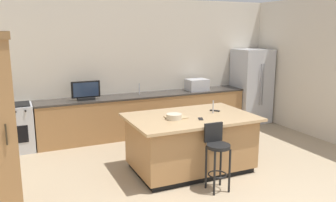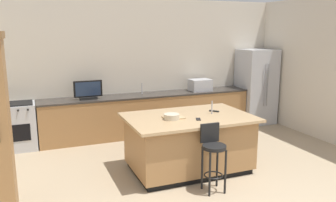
% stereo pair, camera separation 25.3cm
% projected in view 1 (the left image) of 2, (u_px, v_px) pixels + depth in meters
% --- Properties ---
extents(wall_back, '(6.89, 0.12, 2.94)m').
position_uv_depth(wall_back, '(142.00, 66.00, 7.78)').
color(wall_back, beige).
rests_on(wall_back, ground_plane).
extents(wall_right, '(0.12, 5.08, 2.94)m').
position_uv_depth(wall_right, '(332.00, 71.00, 7.00)').
color(wall_right, beige).
rests_on(wall_right, ground_plane).
extents(counter_back, '(4.67, 0.62, 0.90)m').
position_uv_depth(counter_back, '(147.00, 114.00, 7.64)').
color(counter_back, '#9E7042').
rests_on(counter_back, ground_plane).
extents(kitchen_island, '(2.03, 1.33, 0.92)m').
position_uv_depth(kitchen_island, '(190.00, 142.00, 5.69)').
color(kitchen_island, black).
rests_on(kitchen_island, ground_plane).
extents(refrigerator, '(0.82, 0.77, 1.82)m').
position_uv_depth(refrigerator, '(251.00, 86.00, 8.59)').
color(refrigerator, '#B7BABF').
rests_on(refrigerator, ground_plane).
extents(range_oven, '(0.76, 0.63, 0.92)m').
position_uv_depth(range_oven, '(12.00, 128.00, 6.54)').
color(range_oven, '#B7BABF').
rests_on(range_oven, ground_plane).
extents(microwave, '(0.48, 0.36, 0.26)m').
position_uv_depth(microwave, '(197.00, 85.00, 8.02)').
color(microwave, '#B7BABF').
rests_on(microwave, counter_back).
extents(tv_monitor, '(0.57, 0.16, 0.38)m').
position_uv_depth(tv_monitor, '(86.00, 91.00, 6.93)').
color(tv_monitor, black).
rests_on(tv_monitor, counter_back).
extents(sink_faucet_back, '(0.02, 0.02, 0.24)m').
position_uv_depth(sink_faucet_back, '(139.00, 89.00, 7.56)').
color(sink_faucet_back, '#B2B2B7').
rests_on(sink_faucet_back, counter_back).
extents(sink_faucet_island, '(0.02, 0.02, 0.22)m').
position_uv_depth(sink_faucet_island, '(213.00, 107.00, 5.74)').
color(sink_faucet_island, '#B2B2B7').
rests_on(sink_faucet_island, kitchen_island).
extents(bar_stool_center, '(0.34, 0.34, 0.97)m').
position_uv_depth(bar_stool_center, '(217.00, 151.00, 4.94)').
color(bar_stool_center, black).
rests_on(bar_stool_center, ground_plane).
extents(fruit_bowl, '(0.24, 0.24, 0.09)m').
position_uv_depth(fruit_bowl, '(174.00, 117.00, 5.37)').
color(fruit_bowl, beige).
rests_on(fruit_bowl, kitchen_island).
extents(cell_phone, '(0.12, 0.17, 0.01)m').
position_uv_depth(cell_phone, '(201.00, 119.00, 5.40)').
color(cell_phone, black).
rests_on(cell_phone, kitchen_island).
extents(tv_remote, '(0.14, 0.16, 0.02)m').
position_uv_depth(tv_remote, '(215.00, 111.00, 5.91)').
color(tv_remote, black).
rests_on(tv_remote, kitchen_island).
extents(cutting_board, '(0.32, 0.26, 0.02)m').
position_uv_depth(cutting_board, '(176.00, 117.00, 5.47)').
color(cutting_board, tan).
rests_on(cutting_board, kitchen_island).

